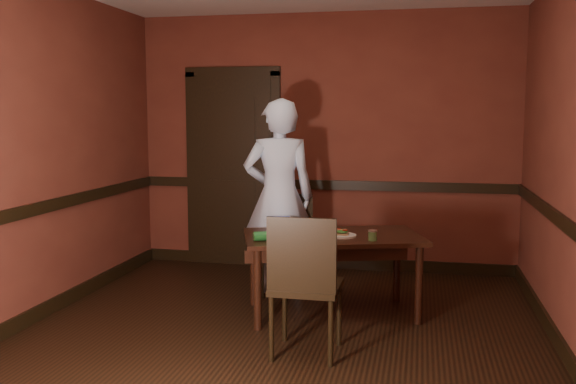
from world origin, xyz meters
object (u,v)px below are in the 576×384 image
at_px(dining_table, 332,275).
at_px(chair_near, 307,284).
at_px(person, 279,196).
at_px(food_tub, 278,222).
at_px(chair_far, 282,245).
at_px(sauce_jar, 373,235).
at_px(sandwich_plate, 342,234).
at_px(cheese_saucer, 286,230).

distance_m(dining_table, chair_near, 0.91).
relative_size(dining_table, person, 0.80).
relative_size(person, food_tub, 7.58).
height_order(person, food_tub, person).
height_order(dining_table, chair_near, chair_near).
height_order(chair_far, sauce_jar, chair_far).
distance_m(dining_table, sauce_jar, 0.53).
bearing_deg(sandwich_plate, cheese_saucer, 168.61).
xyz_separation_m(person, cheese_saucer, (0.19, -0.56, -0.21)).
bearing_deg(food_tub, chair_far, 83.14).
distance_m(chair_far, cheese_saucer, 0.58).
relative_size(dining_table, food_tub, 6.04).
relative_size(chair_far, cheese_saucer, 6.13).
relative_size(person, cheese_saucer, 12.13).
xyz_separation_m(chair_far, cheese_saucer, (0.15, -0.50, 0.24)).
bearing_deg(sandwich_plate, chair_far, 136.12).
relative_size(sandwich_plate, sauce_jar, 2.87).
height_order(sandwich_plate, sauce_jar, sauce_jar).
distance_m(cheese_saucer, food_tub, 0.25).
relative_size(sauce_jar, cheese_saucer, 0.56).
xyz_separation_m(person, sauce_jar, (0.92, -0.77, -0.18)).
xyz_separation_m(chair_near, person, (-0.53, 1.50, 0.40)).
distance_m(chair_near, person, 1.64).
xyz_separation_m(sandwich_plate, sauce_jar, (0.26, -0.12, 0.03)).
bearing_deg(person, dining_table, 118.37).
bearing_deg(cheese_saucer, sauce_jar, -16.19).
bearing_deg(sauce_jar, food_tub, 153.20).
distance_m(chair_far, person, 0.45).
bearing_deg(cheese_saucer, food_tub, 118.11).
xyz_separation_m(sauce_jar, cheese_saucer, (-0.73, 0.21, -0.02)).
bearing_deg(chair_far, cheese_saucer, -86.27).
distance_m(chair_near, sandwich_plate, 0.88).
bearing_deg(sauce_jar, dining_table, 153.32).
bearing_deg(sandwich_plate, chair_near, -99.20).
distance_m(person, cheese_saucer, 0.62).
xyz_separation_m(sandwich_plate, cheese_saucer, (-0.48, 0.10, 0.00)).
height_order(sandwich_plate, food_tub, food_tub).
xyz_separation_m(sandwich_plate, food_tub, (-0.59, 0.31, 0.03)).
bearing_deg(person, chair_near, 93.63).
bearing_deg(dining_table, chair_near, -111.07).
xyz_separation_m(dining_table, food_tub, (-0.51, 0.26, 0.38)).
bearing_deg(cheese_saucer, dining_table, -6.27).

